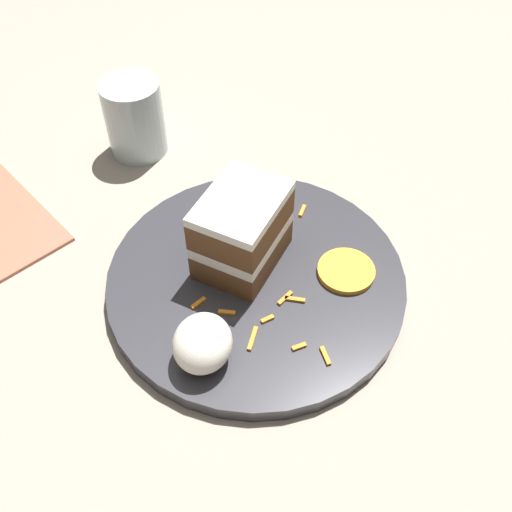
% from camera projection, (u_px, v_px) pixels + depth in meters
% --- Properties ---
extents(ground_plane, '(6.00, 6.00, 0.00)m').
position_uv_depth(ground_plane, '(246.00, 265.00, 0.69)').
color(ground_plane, '#4C4742').
rests_on(ground_plane, ground).
extents(dining_table, '(1.32, 1.09, 0.04)m').
position_uv_depth(dining_table, '(245.00, 253.00, 0.67)').
color(dining_table, gray).
rests_on(dining_table, ground).
extents(plate, '(0.30, 0.30, 0.02)m').
position_uv_depth(plate, '(256.00, 280.00, 0.61)').
color(plate, '#333338').
rests_on(plate, dining_table).
extents(cake_slice, '(0.11, 0.09, 0.08)m').
position_uv_depth(cake_slice, '(242.00, 231.00, 0.59)').
color(cake_slice, brown).
rests_on(cake_slice, plate).
extents(cream_dollop, '(0.06, 0.05, 0.05)m').
position_uv_depth(cream_dollop, '(198.00, 342.00, 0.52)').
color(cream_dollop, white).
rests_on(cream_dollop, plate).
extents(orange_garnish, '(0.06, 0.06, 0.01)m').
position_uv_depth(orange_garnish, '(346.00, 271.00, 0.60)').
color(orange_garnish, orange).
rests_on(orange_garnish, plate).
extents(carrot_shreds_scatter, '(0.20, 0.14, 0.00)m').
position_uv_depth(carrot_shreds_scatter, '(273.00, 308.00, 0.57)').
color(carrot_shreds_scatter, orange).
rests_on(carrot_shreds_scatter, plate).
extents(drinking_glass, '(0.07, 0.07, 0.09)m').
position_uv_depth(drinking_glass, '(135.00, 122.00, 0.73)').
color(drinking_glass, silver).
rests_on(drinking_glass, dining_table).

